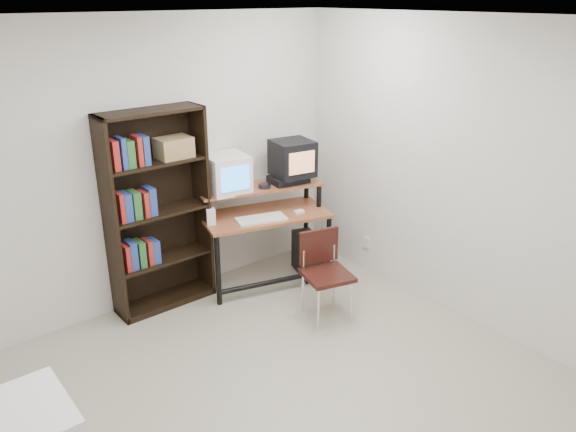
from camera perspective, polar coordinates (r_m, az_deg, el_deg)
floor at (r=4.23m, az=-0.12°, el=-18.61°), size 4.00×4.00×0.01m
ceiling at (r=3.23m, az=-0.16°, el=19.35°), size 4.00×4.00×0.01m
back_wall at (r=5.16m, az=-14.20°, el=4.87°), size 4.00×0.01×2.60m
right_wall at (r=4.95m, az=18.29°, el=3.75°), size 0.01×4.00×2.60m
computer_desk at (r=5.51m, az=-2.45°, el=-0.10°), size 1.34×0.91×0.98m
crt_monitor at (r=5.35m, az=-6.25°, el=4.31°), size 0.43×0.43×0.36m
vcr at (r=5.59m, az=0.03°, el=3.71°), size 0.39×0.31×0.08m
crt_tv at (r=5.54m, az=0.46°, el=5.89°), size 0.43×0.42×0.35m
cd_spindle at (r=5.44m, az=-2.38°, el=3.01°), size 0.13×0.13×0.05m
keyboard at (r=5.32m, az=-2.74°, el=-0.37°), size 0.51×0.34×0.03m
mousepad at (r=5.50m, az=1.23°, el=0.23°), size 0.26×0.24×0.01m
mouse at (r=5.49m, az=1.12°, el=0.40°), size 0.11×0.08×0.03m
desk_speaker at (r=5.24m, az=-7.84°, el=-0.13°), size 0.10×0.10×0.17m
pc_tower at (r=5.83m, az=2.02°, el=-3.96°), size 0.34×0.49×0.42m
school_chair at (r=5.00m, az=3.67°, el=-5.08°), size 0.49×0.49×0.79m
bookshelf at (r=5.14m, az=-13.23°, el=0.67°), size 0.92×0.31×1.83m
wall_outlet at (r=5.95m, az=7.95°, el=-2.68°), size 0.02×0.08×0.12m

